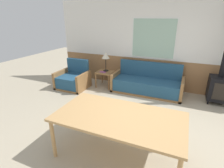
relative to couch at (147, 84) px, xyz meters
name	(u,v)px	position (x,y,z in m)	size (l,w,h in m)	color
ground_plane	(141,135)	(0.39, -2.12, -0.26)	(16.00, 16.00, 0.00)	#B2A58C
wall_back	(166,46)	(0.37, 0.50, 1.10)	(7.20, 0.09, 2.70)	#996B42
couch	(147,84)	(0.00, 0.00, 0.00)	(2.08, 0.80, 0.89)	olive
armchair	(73,80)	(-2.29, -0.56, 0.00)	(0.94, 0.81, 0.89)	olive
side_table	(105,74)	(-1.38, -0.05, 0.16)	(0.52, 0.52, 0.51)	olive
table_lamp	(106,56)	(-1.39, 0.04, 0.74)	(0.25, 0.25, 0.62)	black
book_stack	(103,72)	(-1.42, -0.14, 0.26)	(0.21, 0.12, 0.02)	#994C84
dining_table	(119,119)	(0.14, -2.74, 0.42)	(2.02, 1.08, 0.74)	tan
wood_stove	(220,80)	(1.89, 0.07, 0.37)	(0.51, 0.51, 2.57)	black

